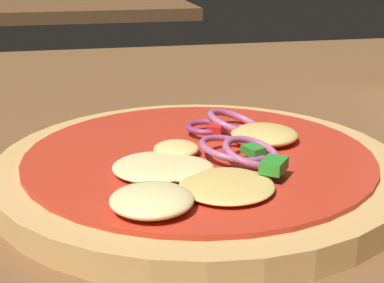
# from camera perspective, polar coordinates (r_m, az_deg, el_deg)

# --- Properties ---
(dining_table) EXTENTS (1.44, 0.95, 0.03)m
(dining_table) POSITION_cam_1_polar(r_m,az_deg,el_deg) (0.40, -7.89, -4.47)
(dining_table) COLOR brown
(dining_table) RESTS_ON ground
(pizza) EXTENTS (0.26, 0.26, 0.03)m
(pizza) POSITION_cam_1_polar(r_m,az_deg,el_deg) (0.37, 0.74, -2.49)
(pizza) COLOR tan
(pizza) RESTS_ON dining_table
(background_table) EXTENTS (0.69, 0.54, 0.03)m
(background_table) POSITION_cam_1_polar(r_m,az_deg,el_deg) (1.62, -13.61, 12.69)
(background_table) COLOR brown
(background_table) RESTS_ON ground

